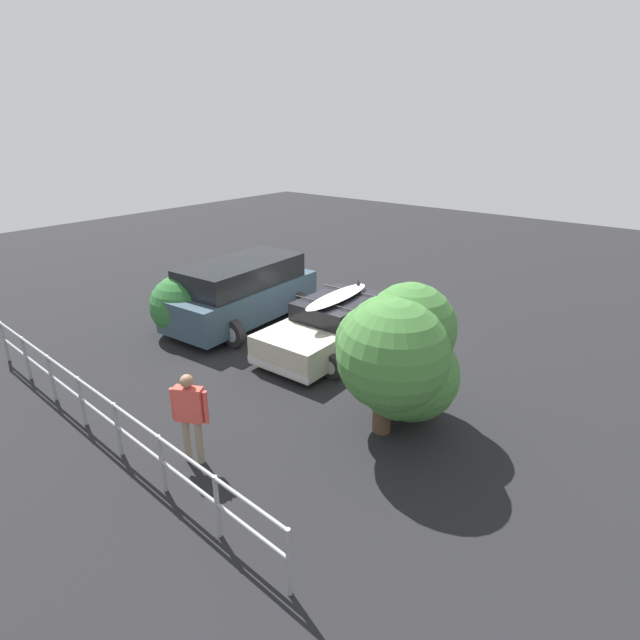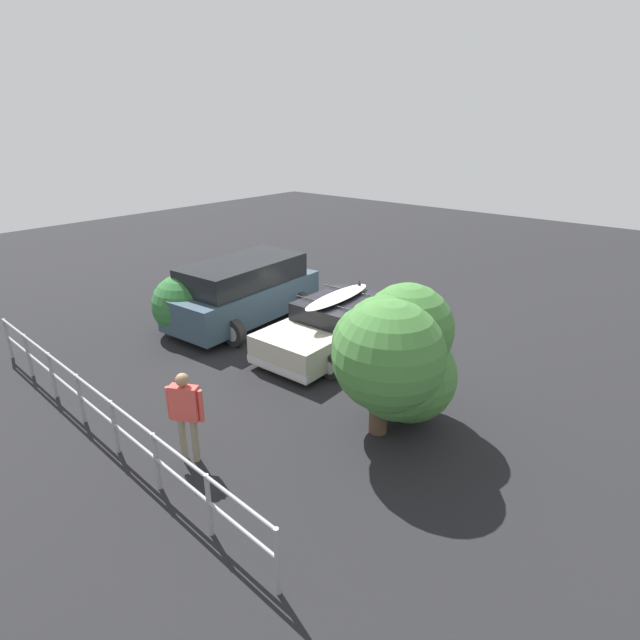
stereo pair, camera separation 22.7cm
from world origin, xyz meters
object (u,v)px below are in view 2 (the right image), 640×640
object	(u,v)px
sedan_car	(336,325)
person_bystander	(186,409)
bush_near_left	(395,355)
bush_near_right	(198,300)
suv_car	(244,291)

from	to	relation	value
sedan_car	person_bystander	distance (m)	5.33
bush_near_left	bush_near_right	world-z (taller)	bush_near_left
bush_near_left	bush_near_right	xyz separation A→B (m)	(6.94, -0.87, -0.77)
sedan_car	bush_near_left	world-z (taller)	bush_near_left
suv_car	bush_near_left	distance (m)	6.53
sedan_car	bush_near_right	bearing A→B (deg)	19.51
suv_car	bush_near_left	xyz separation A→B (m)	(-6.21, 1.94, 0.62)
bush_near_left	person_bystander	bearing A→B (deg)	54.70
person_bystander	bush_near_right	bearing A→B (deg)	-38.75
person_bystander	bush_near_right	xyz separation A→B (m)	(4.81, -3.86, -0.21)
sedan_car	bush_near_left	xyz separation A→B (m)	(-3.09, 2.23, 0.94)
sedan_car	bush_near_left	distance (m)	3.93
person_bystander	bush_near_right	world-z (taller)	person_bystander
suv_car	bush_near_right	world-z (taller)	suv_car
sedan_car	bush_near_right	size ratio (longest dim) A/B	1.71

